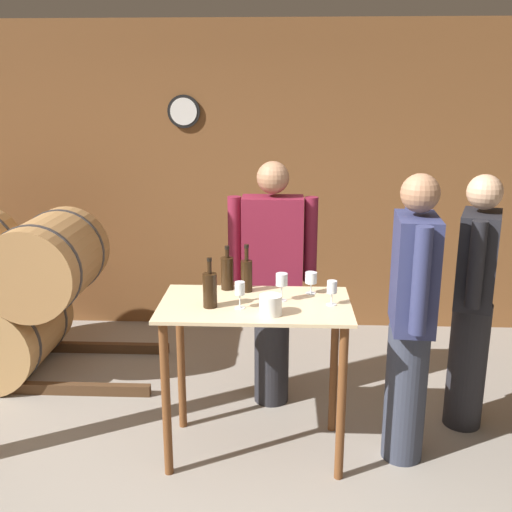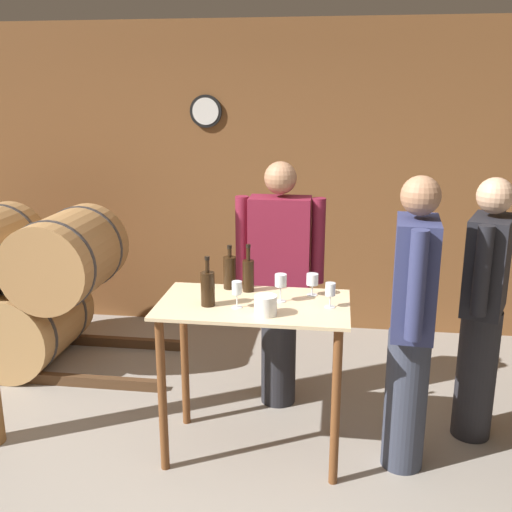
{
  "view_description": "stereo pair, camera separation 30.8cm",
  "coord_description": "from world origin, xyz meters",
  "px_view_note": "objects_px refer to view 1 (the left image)",
  "views": [
    {
      "loc": [
        0.24,
        -2.64,
        2.12
      ],
      "look_at": [
        0.1,
        0.66,
        1.2
      ],
      "focal_mm": 42.0,
      "sensor_mm": 36.0,
      "label": 1
    },
    {
      "loc": [
        0.55,
        -2.61,
        2.12
      ],
      "look_at": [
        0.1,
        0.66,
        1.2
      ],
      "focal_mm": 42.0,
      "sensor_mm": 36.0,
      "label": 2
    }
  ],
  "objects_px": {
    "wine_bottle_left": "(227,272)",
    "ice_bucket": "(271,305)",
    "person_visitor_with_scarf": "(474,299)",
    "wine_bottle_center": "(247,274)",
    "person_host": "(272,280)",
    "wine_bottle_far_left": "(210,289)",
    "person_visitor_bearded": "(411,316)",
    "wine_glass_near_center": "(282,281)",
    "wine_glass_far_side": "(332,288)",
    "wine_glass_near_right": "(311,278)",
    "wine_glass_near_left": "(240,290)"
  },
  "relations": [
    {
      "from": "ice_bucket",
      "to": "person_visitor_with_scarf",
      "type": "height_order",
      "value": "person_visitor_with_scarf"
    },
    {
      "from": "wine_bottle_far_left",
      "to": "wine_glass_far_side",
      "type": "bearing_deg",
      "value": 5.43
    },
    {
      "from": "wine_glass_far_side",
      "to": "person_host",
      "type": "bearing_deg",
      "value": 118.56
    },
    {
      "from": "wine_glass_near_center",
      "to": "person_visitor_bearded",
      "type": "height_order",
      "value": "person_visitor_bearded"
    },
    {
      "from": "wine_bottle_left",
      "to": "ice_bucket",
      "type": "relative_size",
      "value": 2.2
    },
    {
      "from": "wine_glass_near_center",
      "to": "wine_glass_far_side",
      "type": "height_order",
      "value": "wine_glass_near_center"
    },
    {
      "from": "ice_bucket",
      "to": "person_visitor_with_scarf",
      "type": "xyz_separation_m",
      "value": [
        1.25,
        0.54,
        -0.14
      ]
    },
    {
      "from": "wine_bottle_center",
      "to": "wine_glass_near_center",
      "type": "bearing_deg",
      "value": -36.56
    },
    {
      "from": "wine_bottle_far_left",
      "to": "person_host",
      "type": "relative_size",
      "value": 0.17
    },
    {
      "from": "wine_bottle_far_left",
      "to": "person_visitor_bearded",
      "type": "height_order",
      "value": "person_visitor_bearded"
    },
    {
      "from": "wine_glass_near_left",
      "to": "ice_bucket",
      "type": "relative_size",
      "value": 1.24
    },
    {
      "from": "wine_glass_near_right",
      "to": "wine_glass_far_side",
      "type": "xyz_separation_m",
      "value": [
        0.11,
        -0.19,
        0.01
      ]
    },
    {
      "from": "ice_bucket",
      "to": "person_visitor_bearded",
      "type": "xyz_separation_m",
      "value": [
        0.79,
        0.16,
        -0.11
      ]
    },
    {
      "from": "wine_glass_near_center",
      "to": "wine_glass_near_right",
      "type": "relative_size",
      "value": 1.24
    },
    {
      "from": "wine_glass_near_center",
      "to": "person_visitor_bearded",
      "type": "relative_size",
      "value": 0.1
    },
    {
      "from": "wine_bottle_left",
      "to": "wine_glass_near_right",
      "type": "bearing_deg",
      "value": -6.78
    },
    {
      "from": "person_visitor_with_scarf",
      "to": "wine_bottle_left",
      "type": "bearing_deg",
      "value": -175.35
    },
    {
      "from": "wine_bottle_center",
      "to": "person_host",
      "type": "height_order",
      "value": "person_host"
    },
    {
      "from": "wine_bottle_left",
      "to": "wine_glass_far_side",
      "type": "bearing_deg",
      "value": -22.21
    },
    {
      "from": "wine_glass_near_right",
      "to": "wine_bottle_far_left",
      "type": "bearing_deg",
      "value": -155.99
    },
    {
      "from": "wine_bottle_left",
      "to": "wine_glass_near_left",
      "type": "distance_m",
      "value": 0.34
    },
    {
      "from": "wine_bottle_center",
      "to": "wine_glass_far_side",
      "type": "height_order",
      "value": "wine_bottle_center"
    },
    {
      "from": "wine_glass_far_side",
      "to": "person_visitor_bearded",
      "type": "xyz_separation_m",
      "value": [
        0.45,
        -0.01,
        -0.15
      ]
    },
    {
      "from": "wine_glass_near_center",
      "to": "person_visitor_bearded",
      "type": "xyz_separation_m",
      "value": [
        0.73,
        -0.07,
        -0.17
      ]
    },
    {
      "from": "wine_glass_near_left",
      "to": "person_visitor_bearded",
      "type": "relative_size",
      "value": 0.09
    },
    {
      "from": "wine_bottle_center",
      "to": "wine_glass_near_center",
      "type": "relative_size",
      "value": 1.79
    },
    {
      "from": "wine_glass_far_side",
      "to": "wine_glass_near_center",
      "type": "bearing_deg",
      "value": 168.7
    },
    {
      "from": "wine_bottle_far_left",
      "to": "wine_glass_near_right",
      "type": "relative_size",
      "value": 2.18
    },
    {
      "from": "wine_glass_far_side",
      "to": "person_host",
      "type": "xyz_separation_m",
      "value": [
        -0.35,
        0.63,
        -0.16
      ]
    },
    {
      "from": "wine_glass_near_center",
      "to": "ice_bucket",
      "type": "bearing_deg",
      "value": -104.71
    },
    {
      "from": "wine_bottle_center",
      "to": "wine_glass_near_right",
      "type": "distance_m",
      "value": 0.38
    },
    {
      "from": "ice_bucket",
      "to": "wine_glass_far_side",
      "type": "bearing_deg",
      "value": 26.02
    },
    {
      "from": "wine_glass_near_right",
      "to": "wine_glass_near_left",
      "type": "bearing_deg",
      "value": -146.54
    },
    {
      "from": "person_visitor_bearded",
      "to": "wine_glass_near_center",
      "type": "bearing_deg",
      "value": 174.75
    },
    {
      "from": "wine_bottle_left",
      "to": "ice_bucket",
      "type": "xyz_separation_m",
      "value": [
        0.27,
        -0.42,
        -0.05
      ]
    },
    {
      "from": "wine_bottle_left",
      "to": "wine_bottle_far_left",
      "type": "bearing_deg",
      "value": -102.2
    },
    {
      "from": "wine_glass_far_side",
      "to": "person_visitor_bearded",
      "type": "relative_size",
      "value": 0.08
    },
    {
      "from": "person_visitor_with_scarf",
      "to": "wine_bottle_center",
      "type": "bearing_deg",
      "value": -173.44
    },
    {
      "from": "wine_bottle_center",
      "to": "person_visitor_with_scarf",
      "type": "distance_m",
      "value": 1.43
    },
    {
      "from": "ice_bucket",
      "to": "person_visitor_bearded",
      "type": "relative_size",
      "value": 0.07
    },
    {
      "from": "wine_glass_near_right",
      "to": "ice_bucket",
      "type": "height_order",
      "value": "wine_glass_near_right"
    },
    {
      "from": "wine_glass_near_center",
      "to": "wine_glass_near_right",
      "type": "xyz_separation_m",
      "value": [
        0.17,
        0.13,
        -0.03
      ]
    },
    {
      "from": "ice_bucket",
      "to": "person_host",
      "type": "bearing_deg",
      "value": 90.37
    },
    {
      "from": "wine_bottle_far_left",
      "to": "person_visitor_bearded",
      "type": "xyz_separation_m",
      "value": [
        1.13,
        0.05,
        -0.16
      ]
    },
    {
      "from": "wine_bottle_far_left",
      "to": "person_visitor_bearded",
      "type": "bearing_deg",
      "value": 2.74
    },
    {
      "from": "person_visitor_with_scarf",
      "to": "wine_glass_far_side",
      "type": "bearing_deg",
      "value": -157.77
    },
    {
      "from": "wine_bottle_center",
      "to": "person_host",
      "type": "xyz_separation_m",
      "value": [
        0.15,
        0.42,
        -0.17
      ]
    },
    {
      "from": "wine_bottle_center",
      "to": "person_host",
      "type": "distance_m",
      "value": 0.48
    },
    {
      "from": "person_host",
      "to": "person_visitor_with_scarf",
      "type": "bearing_deg",
      "value": -11.71
    },
    {
      "from": "wine_glass_near_right",
      "to": "wine_glass_far_side",
      "type": "distance_m",
      "value": 0.22
    }
  ]
}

